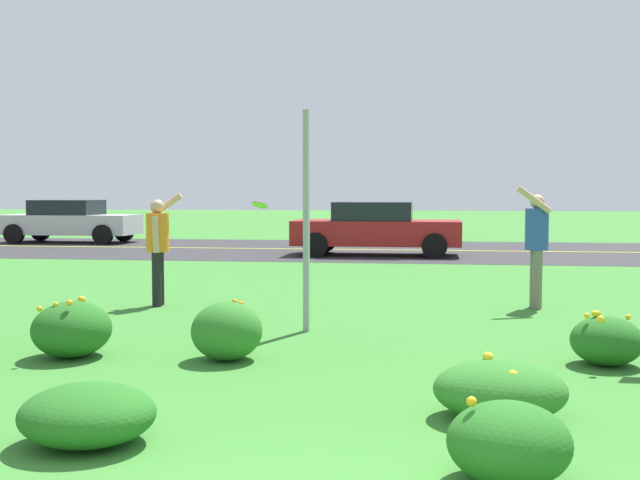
% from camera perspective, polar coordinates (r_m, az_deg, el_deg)
% --- Properties ---
extents(ground_plane, '(120.00, 120.00, 0.00)m').
position_cam_1_polar(ground_plane, '(13.22, 6.35, -3.98)').
color(ground_plane, '#387A2D').
extents(highway_strip, '(120.00, 8.70, 0.01)m').
position_cam_1_polar(highway_strip, '(23.24, 7.13, -0.75)').
color(highway_strip, '#2D2D30').
rests_on(highway_strip, ground).
extents(highway_center_stripe, '(120.00, 0.16, 0.00)m').
position_cam_1_polar(highway_center_stripe, '(23.24, 7.13, -0.74)').
color(highway_center_stripe, yellow).
rests_on(highway_center_stripe, ground).
extents(daylily_clump_front_left, '(0.94, 0.86, 0.41)m').
position_cam_1_polar(daylily_clump_front_left, '(5.69, -16.55, -12.06)').
color(daylily_clump_front_left, '#23661E').
rests_on(daylily_clump_front_left, ground).
extents(daylily_clump_front_right, '(0.73, 0.71, 0.52)m').
position_cam_1_polar(daylily_clump_front_right, '(4.90, 13.57, -14.13)').
color(daylily_clump_front_right, '#23661E').
rests_on(daylily_clump_front_right, ground).
extents(daylily_clump_front_center, '(0.70, 0.71, 0.54)m').
position_cam_1_polar(daylily_clump_front_center, '(8.33, 20.11, -6.89)').
color(daylily_clump_front_center, '#23661E').
rests_on(daylily_clump_front_center, ground).
extents(daylily_clump_mid_right, '(1.01, 0.84, 0.49)m').
position_cam_1_polar(daylily_clump_mid_right, '(6.18, 12.95, -10.58)').
color(daylily_clump_mid_right, '#2D7526').
rests_on(daylily_clump_mid_right, ground).
extents(daylily_clump_mid_left, '(0.73, 0.73, 0.60)m').
position_cam_1_polar(daylily_clump_mid_left, '(8.11, -6.79, -6.59)').
color(daylily_clump_mid_left, '#2D7526').
rests_on(daylily_clump_mid_left, ground).
extents(daylily_clump_near_camera, '(0.81, 0.87, 0.64)m').
position_cam_1_polar(daylily_clump_near_camera, '(8.60, -17.59, -6.20)').
color(daylily_clump_near_camera, '#23661E').
rests_on(daylily_clump_near_camera, ground).
extents(sign_post_near_path, '(0.07, 0.10, 2.72)m').
position_cam_1_polar(sign_post_near_path, '(9.61, -1.00, 1.37)').
color(sign_post_near_path, '#93969B').
rests_on(sign_post_near_path, ground).
extents(person_thrower_orange_shirt, '(0.51, 0.52, 1.71)m').
position_cam_1_polar(person_thrower_orange_shirt, '(12.04, -11.70, -0.15)').
color(person_thrower_orange_shirt, orange).
rests_on(person_thrower_orange_shirt, ground).
extents(person_catcher_blue_shirt, '(0.52, 0.52, 1.82)m').
position_cam_1_polar(person_catcher_blue_shirt, '(11.99, 15.45, 0.02)').
color(person_catcher_blue_shirt, '#2D4C9E').
rests_on(person_catcher_blue_shirt, ground).
extents(frisbee_lime, '(0.25, 0.23, 0.14)m').
position_cam_1_polar(frisbee_lime, '(11.53, -4.40, 2.55)').
color(frisbee_lime, '#8CD133').
extents(car_silver_leftmost, '(4.50, 2.00, 1.45)m').
position_cam_1_polar(car_silver_leftmost, '(27.95, -17.75, 1.33)').
color(car_silver_leftmost, '#B7BABF').
rests_on(car_silver_leftmost, ground).
extents(car_red_center_left, '(4.50, 2.00, 1.45)m').
position_cam_1_polar(car_red_center_left, '(21.29, 4.08, 0.86)').
color(car_red_center_left, maroon).
rests_on(car_red_center_left, ground).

